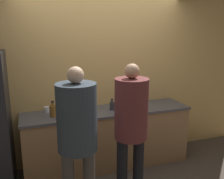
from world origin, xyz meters
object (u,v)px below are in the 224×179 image
object	(u,v)px
fruit_bowl	(136,108)
bottle_amber	(53,111)
bottle_dark	(112,106)
cup_white	(46,109)
person_left	(77,128)
utensil_crock	(93,105)
person_center	(131,120)

from	to	relation	value
fruit_bowl	bottle_amber	distance (m)	1.18
bottle_dark	cup_white	distance (m)	0.94
person_left	utensil_crock	xyz separation A→B (m)	(0.43, 1.00, -0.08)
fruit_bowl	utensil_crock	world-z (taller)	utensil_crock
fruit_bowl	utensil_crock	bearing A→B (deg)	160.04
bottle_amber	bottle_dark	bearing A→B (deg)	1.78
person_left	bottle_dark	xyz separation A→B (m)	(0.69, 0.92, -0.09)
person_left	cup_white	xyz separation A→B (m)	(-0.23, 1.12, -0.11)
bottle_amber	cup_white	xyz separation A→B (m)	(-0.07, 0.22, -0.04)
person_left	fruit_bowl	world-z (taller)	person_left
person_left	cup_white	world-z (taller)	person_left
person_center	bottle_amber	size ratio (longest dim) A/B	7.60
bottle_amber	cup_white	world-z (taller)	bottle_amber
bottle_dark	bottle_amber	bearing A→B (deg)	-178.22
fruit_bowl	utensil_crock	xyz separation A→B (m)	(-0.59, 0.21, 0.04)
person_left	bottle_dark	size ratio (longest dim) A/B	10.02
fruit_bowl	bottle_amber	bearing A→B (deg)	174.60
utensil_crock	cup_white	distance (m)	0.67
person_center	bottle_dark	distance (m)	0.82
person_center	fruit_bowl	size ratio (longest dim) A/B	6.35
person_center	cup_white	distance (m)	1.34
bottle_amber	bottle_dark	distance (m)	0.85
utensil_crock	cup_white	world-z (taller)	utensil_crock
person_left	fruit_bowl	distance (m)	1.29
utensil_crock	person_left	bearing A→B (deg)	-113.17
utensil_crock	bottle_amber	distance (m)	0.59
person_center	bottle_amber	xyz separation A→B (m)	(-0.80, 0.79, -0.05)
person_center	utensil_crock	distance (m)	0.92
bottle_amber	bottle_dark	xyz separation A→B (m)	(0.85, 0.03, -0.02)
person_left	cup_white	size ratio (longest dim) A/B	20.01
bottle_dark	cup_white	size ratio (longest dim) A/B	2.00
person_left	person_center	distance (m)	0.65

